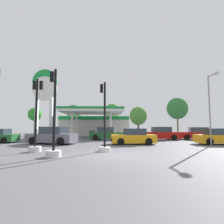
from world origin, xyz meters
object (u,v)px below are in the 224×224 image
(car_3, at_px, (197,134))
(tree_3, at_px, (138,116))
(traffic_signal_2, at_px, (54,134))
(tree_4, at_px, (177,108))
(car_6, at_px, (133,137))
(traffic_signal_1, at_px, (104,131))
(corner_streetlamp, at_px, (211,102))
(tree_0, at_px, (35,114))
(tree_2, at_px, (112,111))
(tree_1, at_px, (74,112))
(car_5, at_px, (52,136))
(station_pole_sign, at_px, (45,95))
(car_2, at_px, (108,134))
(traffic_signal_0, at_px, (36,128))
(car_1, at_px, (219,137))
(car_4, at_px, (160,134))

(car_3, relative_size, tree_3, 0.76)
(traffic_signal_2, relative_size, tree_4, 0.60)
(car_6, distance_m, traffic_signal_1, 5.51)
(traffic_signal_2, height_order, tree_4, tree_4)
(traffic_signal_1, distance_m, tree_3, 29.36)
(traffic_signal_1, height_order, corner_streetlamp, corner_streetlamp)
(tree_0, distance_m, tree_2, 17.27)
(corner_streetlamp, bearing_deg, tree_1, 122.59)
(tree_2, relative_size, tree_3, 1.07)
(car_5, distance_m, tree_0, 25.48)
(car_3, bearing_deg, station_pole_sign, 168.64)
(car_2, xyz_separation_m, tree_2, (1.18, 16.04, 4.38))
(traffic_signal_0, distance_m, tree_0, 30.54)
(corner_streetlamp, bearing_deg, station_pole_sign, 146.41)
(traffic_signal_1, distance_m, traffic_signal_2, 3.47)
(car_1, xyz_separation_m, tree_1, (-17.47, 23.89, 4.33))
(traffic_signal_2, xyz_separation_m, tree_2, (4.34, 28.72, 3.90))
(traffic_signal_0, height_order, traffic_signal_1, traffic_signal_0)
(car_1, relative_size, car_3, 0.90)
(tree_0, bearing_deg, tree_2, -5.47)
(car_4, height_order, traffic_signal_1, traffic_signal_1)
(station_pole_sign, distance_m, corner_streetlamp, 22.19)
(traffic_signal_1, bearing_deg, tree_2, 86.50)
(car_4, height_order, traffic_signal_2, traffic_signal_2)
(car_2, distance_m, car_5, 7.49)
(car_4, xyz_separation_m, traffic_signal_1, (-6.99, -10.33, 0.56))
(traffic_signal_2, distance_m, tree_1, 30.86)
(car_5, distance_m, traffic_signal_1, 7.30)
(car_6, xyz_separation_m, traffic_signal_2, (-5.41, -6.92, 0.54))
(car_1, height_order, traffic_signal_2, traffic_signal_2)
(traffic_signal_0, xyz_separation_m, tree_4, (20.21, 26.07, 4.10))
(tree_3, distance_m, corner_streetlamp, 25.28)
(car_4, xyz_separation_m, corner_streetlamp, (2.19, -7.34, 3.01))
(traffic_signal_1, bearing_deg, station_pole_sign, 121.10)
(tree_0, distance_m, corner_streetlamp, 35.33)
(corner_streetlamp, bearing_deg, car_5, 170.59)
(traffic_signal_0, distance_m, corner_streetlamp, 14.16)
(tree_1, bearing_deg, car_3, -42.34)
(tree_4, bearing_deg, station_pole_sign, -156.55)
(car_2, height_order, tree_3, tree_3)
(car_3, relative_size, traffic_signal_0, 0.99)
(car_2, relative_size, traffic_signal_2, 1.00)
(tree_2, xyz_separation_m, corner_streetlamp, (7.56, -23.57, -1.35))
(tree_1, bearing_deg, car_2, -67.36)
(station_pole_sign, relative_size, traffic_signal_0, 2.19)
(tree_1, distance_m, tree_4, 22.78)
(tree_1, xyz_separation_m, tree_4, (22.67, -2.20, 0.65))
(traffic_signal_1, bearing_deg, car_2, 87.57)
(traffic_signal_2, distance_m, tree_4, 33.95)
(car_4, bearing_deg, car_2, 178.26)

